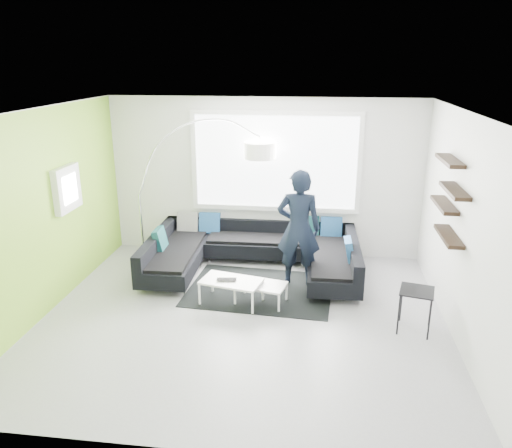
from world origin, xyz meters
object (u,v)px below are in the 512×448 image
Objects in this scene: laptop at (226,281)px; side_table at (415,310)px; coffee_table at (246,292)px; person at (299,228)px; arc_lamp at (139,194)px; sectional_sofa at (253,255)px.

side_table is at bearing -15.27° from laptop.
person is at bearing 59.87° from coffee_table.
arc_lamp is 4.33× the size of side_table.
sectional_sofa is at bearing 104.71° from coffee_table.
sectional_sofa is 1.01m from person.
side_table is (2.34, -1.55, -0.04)m from sectional_sofa.
sectional_sofa is 11.37× the size of laptop.
sectional_sofa is at bearing 72.01° from laptop.
laptop is (-0.23, -1.16, 0.05)m from sectional_sofa.
person is (-1.59, 1.25, 0.64)m from side_table.
side_table is (4.29, -1.71, -0.96)m from arc_lamp.
person is at bearing 34.38° from laptop.
arc_lamp is at bearing 173.87° from sectional_sofa.
arc_lamp is at bearing 158.20° from side_table.
sectional_sofa is 1.08m from coffee_table.
sectional_sofa is 2.81m from side_table.
side_table is at bearing 142.73° from person.
person reaches higher than coffee_table.
arc_lamp is 1.35× the size of person.
arc_lamp reaches higher than coffee_table.
sectional_sofa reaches higher than laptop.
arc_lamp reaches higher than laptop.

